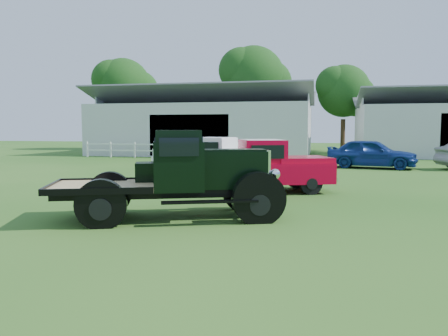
% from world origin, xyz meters
% --- Properties ---
extents(ground, '(120.00, 120.00, 0.00)m').
position_xyz_m(ground, '(0.00, 0.00, 0.00)').
color(ground, '#205216').
extents(shed_left, '(18.80, 10.20, 5.60)m').
position_xyz_m(shed_left, '(-7.00, 26.00, 2.80)').
color(shed_left, silver).
rests_on(shed_left, ground).
extents(fence_rail, '(14.20, 0.16, 1.20)m').
position_xyz_m(fence_rail, '(-8.00, 20.00, 0.60)').
color(fence_rail, white).
rests_on(fence_rail, ground).
extents(tree_a, '(6.30, 6.30, 10.50)m').
position_xyz_m(tree_a, '(-18.00, 33.00, 5.25)').
color(tree_a, '#153811').
rests_on(tree_a, ground).
extents(tree_b, '(6.90, 6.90, 11.50)m').
position_xyz_m(tree_b, '(-4.00, 34.00, 5.75)').
color(tree_b, '#153811').
rests_on(tree_b, ground).
extents(tree_c, '(5.40, 5.40, 9.00)m').
position_xyz_m(tree_c, '(5.00, 33.00, 4.50)').
color(tree_c, '#153811').
rests_on(tree_c, ground).
extents(vintage_flatbed, '(5.84, 3.95, 2.15)m').
position_xyz_m(vintage_flatbed, '(-0.56, -1.06, 1.08)').
color(vintage_flatbed, black).
rests_on(vintage_flatbed, ground).
extents(red_pickup, '(5.41, 3.59, 1.84)m').
position_xyz_m(red_pickup, '(0.87, 3.76, 0.92)').
color(red_pickup, '#C20123').
rests_on(red_pickup, ground).
extents(white_pickup, '(5.18, 2.81, 1.80)m').
position_xyz_m(white_pickup, '(-1.37, 6.15, 0.90)').
color(white_pickup, white).
rests_on(white_pickup, ground).
extents(misc_car_blue, '(5.13, 2.94, 1.64)m').
position_xyz_m(misc_car_blue, '(5.71, 14.46, 0.82)').
color(misc_car_blue, navy).
rests_on(misc_car_blue, ground).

